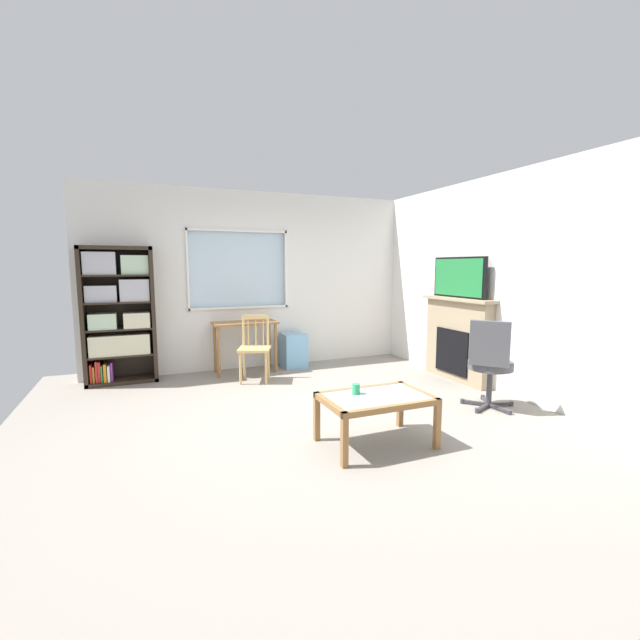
# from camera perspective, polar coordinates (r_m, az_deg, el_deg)

# --- Properties ---
(ground) EXTENTS (5.94, 6.04, 0.02)m
(ground) POSITION_cam_1_polar(r_m,az_deg,el_deg) (4.59, -0.69, -12.95)
(ground) COLOR gray
(wall_back_with_window) EXTENTS (4.94, 0.15, 2.69)m
(wall_back_with_window) POSITION_cam_1_polar(r_m,az_deg,el_deg) (6.72, -8.59, 5.06)
(wall_back_with_window) COLOR silver
(wall_back_with_window) RESTS_ON ground
(wall_right) EXTENTS (0.12, 5.24, 2.69)m
(wall_right) POSITION_cam_1_polar(r_m,az_deg,el_deg) (5.76, 23.39, 4.39)
(wall_right) COLOR silver
(wall_right) RESTS_ON ground
(bookshelf) EXTENTS (0.90, 0.38, 1.83)m
(bookshelf) POSITION_cam_1_polar(r_m,az_deg,el_deg) (6.31, -25.29, 0.99)
(bookshelf) COLOR #2D2319
(bookshelf) RESTS_ON ground
(desk_under_window) EXTENTS (0.93, 0.44, 0.76)m
(desk_under_window) POSITION_cam_1_polar(r_m,az_deg,el_deg) (6.39, -9.99, -1.43)
(desk_under_window) COLOR olive
(desk_under_window) RESTS_ON ground
(wooden_chair) EXTENTS (0.54, 0.53, 0.90)m
(wooden_chair) POSITION_cam_1_polar(r_m,az_deg,el_deg) (5.92, -8.69, -3.64)
(wooden_chair) COLOR tan
(wooden_chair) RESTS_ON ground
(plastic_drawer_unit) EXTENTS (0.35, 0.40, 0.53)m
(plastic_drawer_unit) POSITION_cam_1_polar(r_m,az_deg,el_deg) (6.70, -3.60, -4.02)
(plastic_drawer_unit) COLOR #72ADDB
(plastic_drawer_unit) RESTS_ON ground
(fireplace) EXTENTS (0.26, 1.25, 1.14)m
(fireplace) POSITION_cam_1_polar(r_m,az_deg,el_deg) (6.18, 17.87, -2.41)
(fireplace) COLOR tan
(fireplace) RESTS_ON ground
(tv) EXTENTS (0.06, 0.98, 0.55)m
(tv) POSITION_cam_1_polar(r_m,az_deg,el_deg) (6.09, 18.05, 5.43)
(tv) COLOR black
(tv) RESTS_ON fireplace
(office_chair) EXTENTS (0.62, 0.58, 1.00)m
(office_chair) POSITION_cam_1_polar(r_m,az_deg,el_deg) (5.02, 21.74, -4.99)
(office_chair) COLOR #4C4C51
(office_chair) RESTS_ON ground
(coffee_table) EXTENTS (0.94, 0.62, 0.45)m
(coffee_table) POSITION_cam_1_polar(r_m,az_deg,el_deg) (3.85, 7.46, -10.90)
(coffee_table) COLOR #8C9E99
(coffee_table) RESTS_ON ground
(sippy_cup) EXTENTS (0.07, 0.07, 0.09)m
(sippy_cup) POSITION_cam_1_polar(r_m,az_deg,el_deg) (3.85, 4.84, -9.12)
(sippy_cup) COLOR #33B770
(sippy_cup) RESTS_ON coffee_table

